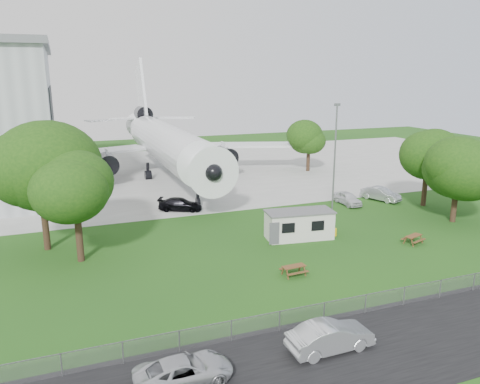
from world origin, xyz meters
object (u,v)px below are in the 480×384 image
object	(u,v)px
airliner	(165,141)
picnic_west	(294,275)
site_cabin	(299,224)
picnic_east	(413,243)
car_centre_sedan	(330,337)

from	to	relation	value
airliner	picnic_west	world-z (taller)	airliner
site_cabin	picnic_east	distance (m)	10.25
picnic_west	airliner	bearing A→B (deg)	88.54
airliner	picnic_west	xyz separation A→B (m)	(1.44, -38.56, -5.27)
picnic_west	car_centre_sedan	bearing A→B (deg)	-109.43
picnic_east	car_centre_sedan	bearing A→B (deg)	-161.82
airliner	picnic_east	world-z (taller)	airliner
picnic_west	car_centre_sedan	world-z (taller)	car_centre_sedan
site_cabin	car_centre_sedan	xyz separation A→B (m)	(-7.00, -16.83, -0.51)
site_cabin	car_centre_sedan	world-z (taller)	site_cabin
site_cabin	picnic_west	world-z (taller)	site_cabin
airliner	picnic_east	bearing A→B (deg)	-68.02
picnic_east	car_centre_sedan	xyz separation A→B (m)	(-15.89, -11.89, 0.81)
picnic_west	picnic_east	xyz separation A→B (m)	(13.18, 2.33, 0.00)
airliner	site_cabin	xyz separation A→B (m)	(5.74, -31.29, -3.96)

